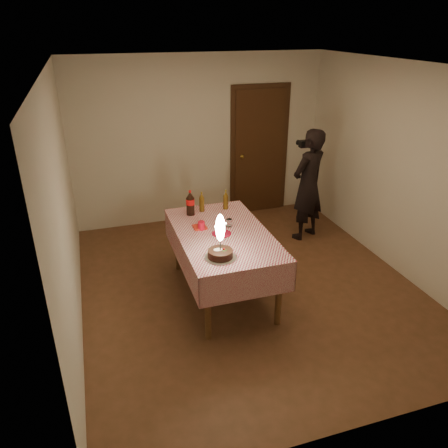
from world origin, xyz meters
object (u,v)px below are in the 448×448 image
Objects in this scene: birthday_cake at (220,246)px; cola_bottle at (190,203)px; dining_table at (223,241)px; red_plate at (222,234)px; red_cup at (201,226)px; amber_bottle_right at (226,200)px; photographer at (308,185)px; clear_cup at (229,223)px; amber_bottle_left at (202,202)px.

cola_bottle is at bearing 91.58° from birthday_cake.
dining_table is at bearing 70.20° from birthday_cake.
red_cup is (-0.19, 0.18, 0.05)m from red_plate.
birthday_cake is at bearing -110.25° from amber_bottle_right.
photographer reaches higher than birthday_cake.
clear_cup is 0.28× the size of cola_bottle.
clear_cup is 0.59m from cola_bottle.
amber_bottle_right is 0.15× the size of photographer.
dining_table is 1.04× the size of photographer.
amber_bottle_right reaches higher than dining_table.
dining_table is at bearing -110.63° from amber_bottle_right.
cola_bottle is 1.25× the size of amber_bottle_left.
cola_bottle is at bearing -165.00° from photographer.
photographer is (1.54, 0.97, -0.04)m from clear_cup.
birthday_cake is 5.31× the size of clear_cup.
clear_cup is 1.82m from photographer.
birthday_cake is (-0.20, -0.54, 0.24)m from dining_table.
red_plate is 0.86× the size of amber_bottle_right.
amber_bottle_left is at bearing 74.40° from red_cup.
birthday_cake is 2.17× the size of red_plate.
birthday_cake is 0.75m from clear_cup.
red_plate is 0.74m from amber_bottle_right.
red_plate is 0.71m from amber_bottle_left.
red_plate is (-0.02, -0.03, 0.11)m from dining_table.
red_cup is 0.33m from clear_cup.
red_plate is at bearing -72.17° from cola_bottle.
clear_cup is (0.12, 0.14, 0.15)m from dining_table.
cola_bottle is at bearing 126.45° from clear_cup.
red_plate is at bearing -86.48° from amber_bottle_left.
red_plate reaches higher than dining_table.
red_plate is 0.22m from clear_cup.
cola_bottle reaches higher than red_plate.
amber_bottle_left is (0.13, 1.21, -0.01)m from birthday_cake.
dining_table is 0.62m from birthday_cake.
photographer is (1.72, 0.44, -0.11)m from amber_bottle_left.
cola_bottle reaches higher than dining_table.
clear_cup is 0.35× the size of amber_bottle_right.
amber_bottle_right is (0.12, 0.51, 0.07)m from clear_cup.
amber_bottle_right is at bearing 76.36° from clear_cup.
birthday_cake is 0.55m from red_plate.
red_cup is at bearing 136.20° from red_plate.
red_cup is at bearing -152.76° from photographer.
clear_cup is (0.14, 0.17, 0.04)m from red_plate.
cola_bottle is 0.47m from amber_bottle_right.
cola_bottle is at bearing 110.61° from dining_table.
photographer reaches higher than cola_bottle.
dining_table is 0.73m from amber_bottle_right.
amber_bottle_right is (0.24, 0.65, 0.23)m from dining_table.
clear_cup is at bearing -103.64° from amber_bottle_right.
photographer is (1.66, 1.11, 0.12)m from dining_table.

